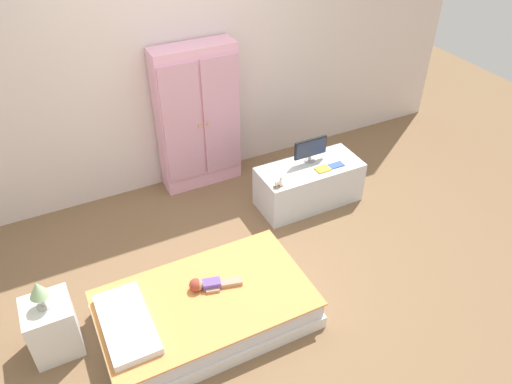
# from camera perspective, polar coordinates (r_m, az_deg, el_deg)

# --- Properties ---
(ground_plane) EXTENTS (10.00, 10.00, 0.02)m
(ground_plane) POSITION_cam_1_polar(r_m,az_deg,el_deg) (4.20, -1.10, -9.31)
(ground_plane) COLOR brown
(back_wall) EXTENTS (6.40, 0.05, 2.70)m
(back_wall) POSITION_cam_1_polar(r_m,az_deg,el_deg) (4.69, -10.01, 15.53)
(back_wall) COLOR silver
(back_wall) RESTS_ON ground_plane
(bed) EXTENTS (1.54, 0.90, 0.26)m
(bed) POSITION_cam_1_polar(r_m,az_deg,el_deg) (3.79, -5.74, -13.23)
(bed) COLOR white
(bed) RESTS_ON ground_plane
(pillow) EXTENTS (0.32, 0.65, 0.06)m
(pillow) POSITION_cam_1_polar(r_m,az_deg,el_deg) (3.59, -14.59, -14.37)
(pillow) COLOR silver
(pillow) RESTS_ON bed
(doll) EXTENTS (0.39, 0.17, 0.10)m
(doll) POSITION_cam_1_polar(r_m,az_deg,el_deg) (3.72, -5.77, -10.47)
(doll) COLOR #6B4CB2
(doll) RESTS_ON bed
(nightstand) EXTENTS (0.32, 0.32, 0.44)m
(nightstand) POSITION_cam_1_polar(r_m,az_deg,el_deg) (3.82, -22.26, -14.12)
(nightstand) COLOR white
(nightstand) RESTS_ON ground_plane
(table_lamp) EXTENTS (0.13, 0.13, 0.22)m
(table_lamp) POSITION_cam_1_polar(r_m,az_deg,el_deg) (3.56, -23.65, -10.28)
(table_lamp) COLOR #B7B2AD
(table_lamp) RESTS_ON nightstand
(wardrobe) EXTENTS (0.78, 0.29, 1.44)m
(wardrobe) POSITION_cam_1_polar(r_m,az_deg,el_deg) (4.84, -6.66, 8.38)
(wardrobe) COLOR #EFADCC
(wardrobe) RESTS_ON ground_plane
(tv_stand) EXTENTS (0.99, 0.44, 0.42)m
(tv_stand) POSITION_cam_1_polar(r_m,az_deg,el_deg) (4.81, 6.06, 0.90)
(tv_stand) COLOR silver
(tv_stand) RESTS_ON ground_plane
(tv_monitor) EXTENTS (0.34, 0.10, 0.24)m
(tv_monitor) POSITION_cam_1_polar(r_m,az_deg,el_deg) (4.68, 6.26, 4.96)
(tv_monitor) COLOR #99999E
(tv_monitor) RESTS_ON tv_stand
(rocking_horse_toy) EXTENTS (0.09, 0.04, 0.10)m
(rocking_horse_toy) POSITION_cam_1_polar(r_m,az_deg,el_deg) (4.38, 2.64, 1.11)
(rocking_horse_toy) COLOR #8E6642
(rocking_horse_toy) RESTS_ON tv_stand
(book_yellow) EXTENTS (0.13, 0.10, 0.01)m
(book_yellow) POSITION_cam_1_polar(r_m,az_deg,el_deg) (4.65, 7.64, 2.63)
(book_yellow) COLOR gold
(book_yellow) RESTS_ON tv_stand
(book_blue) EXTENTS (0.15, 0.08, 0.01)m
(book_blue) POSITION_cam_1_polar(r_m,az_deg,el_deg) (4.73, 9.12, 3.04)
(book_blue) COLOR blue
(book_blue) RESTS_ON tv_stand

